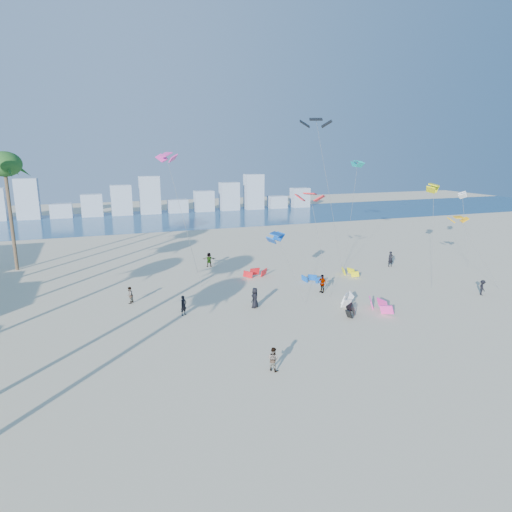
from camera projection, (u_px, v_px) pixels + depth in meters
name	position (u px, v px, depth m)	size (l,w,h in m)	color
ground	(301.00, 395.00, 25.95)	(220.00, 220.00, 0.00)	beige
ocean	(150.00, 220.00, 91.91)	(220.00, 220.00, 0.00)	navy
kitesurfer_near	(184.00, 305.00, 38.38)	(0.63, 0.42, 1.74)	black
kitesurfer_mid	(273.00, 359.00, 28.65)	(0.77, 0.60, 1.58)	gray
kitesurfers_far	(286.00, 277.00, 46.97)	(33.64, 21.01, 1.90)	black
grounded_kites	(330.00, 290.00, 44.20)	(12.86, 16.57, 0.98)	black
flying_kites	(334.00, 173.00, 48.55)	(38.17, 18.27, 18.05)	blue
distant_skyline	(138.00, 200.00, 99.97)	(85.00, 3.00, 8.40)	#9EADBF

